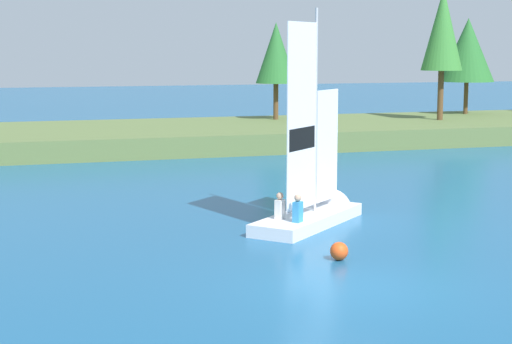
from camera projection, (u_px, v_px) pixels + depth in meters
ground_plane at (351, 288)px, 17.95m from camera, size 200.00×200.00×0.00m
shore_bank at (140, 137)px, 43.81m from camera, size 80.00×10.92×1.02m
shoreline_tree_left at (276, 53)px, 48.18m from camera, size 2.33×2.33×5.58m
shoreline_tree_midleft at (443, 30)px, 47.69m from camera, size 2.35×2.35×7.50m
shoreline_tree_centre at (468, 50)px, 52.37m from camera, size 3.37×3.37×5.96m
sailboat at (321, 205)px, 25.03m from camera, size 4.70×4.48×6.69m
channel_buoy at (339, 251)px, 20.30m from camera, size 0.44×0.44×0.44m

